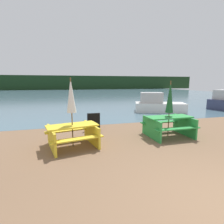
{
  "coord_description": "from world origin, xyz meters",
  "views": [
    {
      "loc": [
        -2.64,
        -1.84,
        2.07
      ],
      "look_at": [
        -0.72,
        5.07,
        0.85
      ],
      "focal_mm": 28.0,
      "sensor_mm": 36.0,
      "label": 1
    }
  ],
  "objects_px": {
    "picnic_table_green": "(168,124)",
    "picnic_table_yellow": "(73,134)",
    "umbrella_white": "(71,96)",
    "signboard": "(94,122)",
    "boat": "(158,105)",
    "umbrella_darkgreen": "(170,97)"
  },
  "relations": [
    {
      "from": "umbrella_darkgreen",
      "to": "signboard",
      "type": "height_order",
      "value": "umbrella_darkgreen"
    },
    {
      "from": "picnic_table_green",
      "to": "boat",
      "type": "height_order",
      "value": "boat"
    },
    {
      "from": "picnic_table_yellow",
      "to": "boat",
      "type": "relative_size",
      "value": 0.49
    },
    {
      "from": "boat",
      "to": "signboard",
      "type": "distance_m",
      "value": 6.41
    },
    {
      "from": "boat",
      "to": "signboard",
      "type": "xyz_separation_m",
      "value": [
        -5.24,
        -3.69,
        -0.12
      ]
    },
    {
      "from": "picnic_table_yellow",
      "to": "signboard",
      "type": "height_order",
      "value": "signboard"
    },
    {
      "from": "picnic_table_yellow",
      "to": "signboard",
      "type": "xyz_separation_m",
      "value": [
        0.99,
        1.78,
        -0.06
      ]
    },
    {
      "from": "picnic_table_yellow",
      "to": "boat",
      "type": "distance_m",
      "value": 8.29
    },
    {
      "from": "picnic_table_green",
      "to": "boat",
      "type": "xyz_separation_m",
      "value": [
        2.61,
        5.34,
        0.02
      ]
    },
    {
      "from": "umbrella_white",
      "to": "signboard",
      "type": "bearing_deg",
      "value": 60.9
    },
    {
      "from": "umbrella_darkgreen",
      "to": "boat",
      "type": "relative_size",
      "value": 0.57
    },
    {
      "from": "picnic_table_green",
      "to": "picnic_table_yellow",
      "type": "bearing_deg",
      "value": -178.0
    },
    {
      "from": "picnic_table_green",
      "to": "signboard",
      "type": "bearing_deg",
      "value": 147.89
    },
    {
      "from": "boat",
      "to": "signboard",
      "type": "relative_size",
      "value": 4.98
    },
    {
      "from": "picnic_table_yellow",
      "to": "umbrella_white",
      "type": "height_order",
      "value": "umbrella_white"
    },
    {
      "from": "boat",
      "to": "umbrella_white",
      "type": "bearing_deg",
      "value": -117.2
    },
    {
      "from": "boat",
      "to": "umbrella_darkgreen",
      "type": "bearing_deg",
      "value": -94.5
    },
    {
      "from": "umbrella_white",
      "to": "signboard",
      "type": "height_order",
      "value": "umbrella_white"
    },
    {
      "from": "picnic_table_green",
      "to": "umbrella_white",
      "type": "distance_m",
      "value": 3.81
    },
    {
      "from": "picnic_table_yellow",
      "to": "signboard",
      "type": "relative_size",
      "value": 2.45
    },
    {
      "from": "umbrella_white",
      "to": "signboard",
      "type": "xyz_separation_m",
      "value": [
        0.99,
        1.78,
        -1.28
      ]
    },
    {
      "from": "picnic_table_green",
      "to": "umbrella_white",
      "type": "height_order",
      "value": "umbrella_white"
    }
  ]
}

